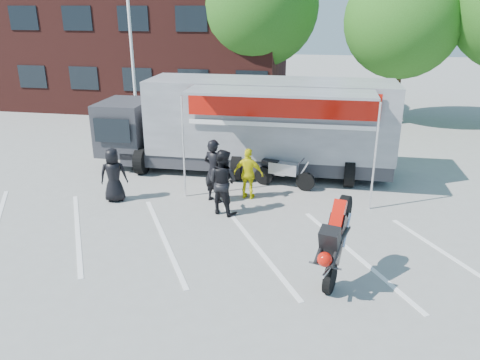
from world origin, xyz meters
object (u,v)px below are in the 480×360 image
(parked_motorcycle, at_px, (284,187))
(spectator_leather_a, at_px, (114,175))
(transporter_truck, at_px, (255,171))
(spectator_hivis, at_px, (249,174))
(tree_mid, at_px, (403,20))
(tree_left, at_px, (259,6))
(spectator_leather_c, at_px, (222,182))
(stunt_bike_rider, at_px, (337,276))
(flagpole, at_px, (135,20))
(spectator_leather_b, at_px, (214,171))

(parked_motorcycle, bearing_deg, spectator_leather_a, 124.75)
(transporter_truck, xyz_separation_m, spectator_hivis, (0.18, -2.56, 0.80))
(tree_mid, xyz_separation_m, spectator_leather_a, (-9.47, -11.88, -4.12))
(tree_left, bearing_deg, spectator_leather_c, -85.89)
(stunt_bike_rider, relative_size, spectator_hivis, 1.31)
(spectator_leather_a, xyz_separation_m, spectator_leather_c, (3.41, -0.28, 0.12))
(transporter_truck, relative_size, spectator_leather_c, 5.41)
(flagpole, bearing_deg, tree_mid, 23.97)
(tree_mid, xyz_separation_m, transporter_truck, (-5.69, -8.41, -4.94))
(flagpole, height_order, spectator_leather_a, flagpole)
(spectator_leather_c, distance_m, spectator_hivis, 1.33)
(tree_mid, distance_m, transporter_truck, 11.29)
(tree_left, height_order, stunt_bike_rider, tree_left)
(tree_left, xyz_separation_m, spectator_hivis, (1.49, -11.96, -4.77))
(tree_left, relative_size, transporter_truck, 0.84)
(stunt_bike_rider, bearing_deg, transporter_truck, 128.80)
(stunt_bike_rider, relative_size, spectator_leather_b, 1.07)
(spectator_leather_b, relative_size, spectator_leather_c, 1.03)
(flagpole, height_order, spectator_leather_c, flagpole)
(tree_mid, xyz_separation_m, spectator_hivis, (-5.51, -10.96, -4.15))
(tree_left, height_order, spectator_leather_b, tree_left)
(tree_mid, bearing_deg, spectator_hivis, -116.66)
(stunt_bike_rider, height_order, spectator_hivis, spectator_hivis)
(spectator_leather_a, bearing_deg, spectator_leather_b, 172.29)
(stunt_bike_rider, xyz_separation_m, spectator_leather_b, (-3.64, 3.65, 0.97))
(transporter_truck, relative_size, parked_motorcycle, 4.93)
(tree_left, distance_m, parked_motorcycle, 12.46)
(spectator_leather_c, bearing_deg, spectator_hivis, -93.65)
(tree_mid, distance_m, spectator_leather_c, 14.16)
(flagpole, bearing_deg, spectator_leather_c, -54.07)
(transporter_truck, distance_m, spectator_leather_b, 3.22)
(spectator_leather_b, distance_m, spectator_hivis, 1.07)
(spectator_leather_c, bearing_deg, flagpole, -33.05)
(flagpole, height_order, spectator_hivis, flagpole)
(tree_left, height_order, parked_motorcycle, tree_left)
(spectator_leather_c, bearing_deg, transporter_truck, -74.57)
(tree_left, xyz_separation_m, transporter_truck, (1.31, -9.41, -5.57))
(flagpole, height_order, transporter_truck, flagpole)
(parked_motorcycle, bearing_deg, spectator_leather_c, 158.50)
(spectator_leather_a, bearing_deg, parked_motorcycle, -175.34)
(flagpole, distance_m, spectator_leather_b, 8.94)
(tree_mid, distance_m, spectator_leather_a, 15.74)
(transporter_truck, bearing_deg, parked_motorcycle, -51.04)
(flagpole, distance_m, spectator_leather_a, 8.27)
(spectator_hivis, bearing_deg, spectator_leather_a, 21.05)
(spectator_leather_c, bearing_deg, stunt_bike_rider, 159.39)
(parked_motorcycle, relative_size, stunt_bike_rider, 0.99)
(tree_mid, distance_m, spectator_leather_b, 13.68)
(tree_mid, height_order, spectator_leather_c, tree_mid)
(parked_motorcycle, bearing_deg, tree_mid, -11.94)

